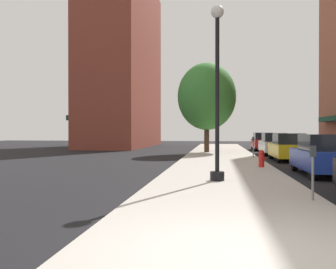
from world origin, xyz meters
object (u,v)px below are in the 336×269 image
(parking_meter_near, at_px, (253,144))
(car_white, at_px, (274,144))
(lamppost, at_px, (217,89))
(fire_hydrant, at_px, (261,158))
(tree_near, at_px, (207,97))
(car_blue, at_px, (323,155))
(car_yellow, at_px, (288,147))
(car_red, at_px, (263,142))
(parking_meter_far, at_px, (313,166))

(parking_meter_near, bearing_deg, car_white, 67.35)
(lamppost, height_order, fire_hydrant, lamppost)
(tree_near, xyz_separation_m, car_blue, (5.06, -14.18, -3.75))
(tree_near, relative_size, car_yellow, 1.66)
(fire_hydrant, xyz_separation_m, car_white, (2.19, 11.19, 0.29))
(tree_near, relative_size, car_red, 1.66)
(car_white, bearing_deg, lamppost, -105.50)
(lamppost, bearing_deg, car_red, 79.61)
(lamppost, bearing_deg, parking_meter_far, -55.58)
(car_yellow, height_order, car_white, same)
(car_white, bearing_deg, tree_near, 167.78)
(parking_meter_far, height_order, tree_near, tree_near)
(car_red, bearing_deg, lamppost, -99.95)
(car_yellow, relative_size, car_white, 1.00)
(car_red, bearing_deg, car_white, -89.56)
(tree_near, xyz_separation_m, car_white, (5.06, -1.01, -3.75))
(lamppost, distance_m, car_white, 16.93)
(fire_hydrant, height_order, car_white, car_white)
(tree_near, relative_size, car_white, 1.66)
(parking_meter_far, bearing_deg, fire_hydrant, 91.64)
(parking_meter_near, height_order, car_blue, car_blue)
(car_red, bearing_deg, fire_hydrant, -96.47)
(fire_hydrant, bearing_deg, car_blue, -42.00)
(parking_meter_far, relative_size, car_white, 0.30)
(lamppost, xyz_separation_m, parking_meter_far, (2.28, -3.33, -2.25))
(car_white, bearing_deg, parking_meter_near, -113.53)
(tree_near, distance_m, car_blue, 15.51)
(parking_meter_near, distance_m, car_yellow, 2.26)
(fire_hydrant, xyz_separation_m, parking_meter_far, (0.24, -8.35, 0.43))
(car_yellow, bearing_deg, tree_near, 125.35)
(lamppost, distance_m, car_yellow, 11.49)
(lamppost, height_order, car_yellow, lamppost)
(lamppost, distance_m, car_blue, 5.74)
(parking_meter_far, height_order, car_blue, car_blue)
(lamppost, relative_size, car_red, 1.37)
(car_blue, bearing_deg, lamppost, -144.38)
(fire_hydrant, distance_m, car_blue, 2.96)
(parking_meter_near, distance_m, car_red, 11.71)
(tree_near, bearing_deg, parking_meter_far, -81.41)
(lamppost, height_order, tree_near, tree_near)
(car_red, bearing_deg, car_blue, -89.56)
(car_yellow, bearing_deg, car_white, 88.77)
(parking_meter_far, distance_m, car_red, 26.48)
(car_blue, distance_m, car_yellow, 7.36)
(car_yellow, height_order, car_red, same)
(parking_meter_far, xyz_separation_m, car_red, (1.95, 26.41, -0.14))
(fire_hydrant, relative_size, car_blue, 0.18)
(parking_meter_near, relative_size, car_red, 0.30)
(car_blue, bearing_deg, parking_meter_near, 102.76)
(car_blue, xyz_separation_m, car_white, (0.00, 13.16, 0.00))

